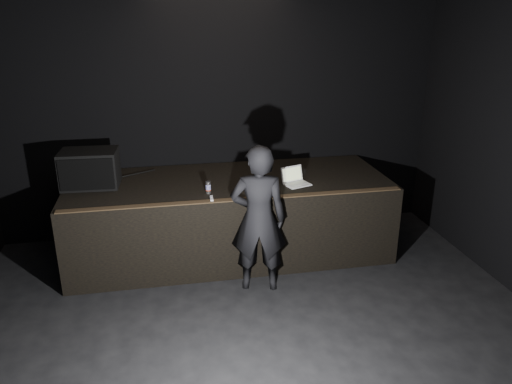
{
  "coord_description": "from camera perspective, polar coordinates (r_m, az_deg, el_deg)",
  "views": [
    {
      "loc": [
        -0.79,
        -3.17,
        3.04
      ],
      "look_at": [
        0.26,
        2.3,
        0.97
      ],
      "focal_mm": 35.0,
      "sensor_mm": 36.0,
      "label": 1
    }
  ],
  "objects": [
    {
      "name": "laptop",
      "position": [
        6.14,
        4.48,
        1.41
      ],
      "size": [
        0.36,
        0.34,
        0.2
      ],
      "rotation": [
        0.0,
        0.0,
        0.33
      ],
      "color": "white",
      "rests_on": "stage_riser"
    },
    {
      "name": "stage_monitor",
      "position": [
        6.32,
        -18.46,
        2.55
      ],
      "size": [
        0.69,
        0.52,
        0.44
      ],
      "rotation": [
        0.0,
        0.0,
        -0.06
      ],
      "color": "black",
      "rests_on": "stage_riser"
    },
    {
      "name": "beer_can",
      "position": [
        5.82,
        -5.48,
        0.52
      ],
      "size": [
        0.06,
        0.06,
        0.15
      ],
      "color": "silver",
      "rests_on": "stage_riser"
    },
    {
      "name": "plastic_cup",
      "position": [
        6.44,
        5.44,
        2.23
      ],
      "size": [
        0.07,
        0.07,
        0.09
      ],
      "primitive_type": "cylinder",
      "color": "white",
      "rests_on": "stage_riser"
    },
    {
      "name": "stage_riser",
      "position": [
        6.47,
        -3.03,
        -2.77
      ],
      "size": [
        4.0,
        1.5,
        1.0
      ],
      "primitive_type": "cube",
      "color": "black",
      "rests_on": "ground"
    },
    {
      "name": "person",
      "position": [
        5.5,
        0.28,
        -3.12
      ],
      "size": [
        0.68,
        0.52,
        1.69
      ],
      "primitive_type": "imported",
      "rotation": [
        0.0,
        0.0,
        2.95
      ],
      "color": "black",
      "rests_on": "ground"
    },
    {
      "name": "room_walls",
      "position": [
        3.42,
        2.98,
        3.03
      ],
      "size": [
        6.1,
        7.1,
        3.52
      ],
      "color": "black",
      "rests_on": "ground"
    },
    {
      "name": "wii_remote",
      "position": [
        5.64,
        -5.1,
        -0.76
      ],
      "size": [
        0.04,
        0.15,
        0.03
      ],
      "primitive_type": "cube",
      "rotation": [
        0.0,
        0.0,
        -0.05
      ],
      "color": "white",
      "rests_on": "stage_riser"
    },
    {
      "name": "riser_lip",
      "position": [
        5.63,
        -2.1,
        -0.83
      ],
      "size": [
        3.92,
        0.1,
        0.01
      ],
      "primitive_type": "cube",
      "color": "brown",
      "rests_on": "stage_riser"
    },
    {
      "name": "cable",
      "position": [
        6.59,
        -15.03,
        1.69
      ],
      "size": [
        0.82,
        0.45,
        0.02
      ],
      "primitive_type": "cylinder",
      "rotation": [
        0.0,
        1.57,
        0.49
      ],
      "color": "black",
      "rests_on": "stage_riser"
    }
  ]
}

